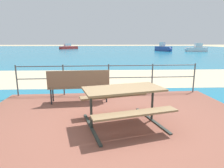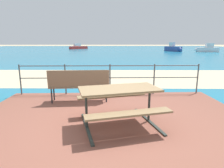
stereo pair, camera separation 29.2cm
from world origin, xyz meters
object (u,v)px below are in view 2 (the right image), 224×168
Objects in this scene: boat_mid at (79,47)px; boat_far at (173,48)px; picnic_table at (119,97)px; park_bench at (79,83)px; boat_near at (207,49)px.

boat_far is at bearing -79.05° from boat_mid.
boat_mid is at bearing 85.65° from picnic_table.
park_bench is 34.56m from boat_near.
picnic_table is 46.85m from boat_mid.
boat_near is at bearing 46.43° from picnic_table.
picnic_table is at bearing 73.17° from boat_near.
boat_mid is at bearing -84.85° from park_bench.
boat_mid is 23.78m from boat_far.
park_bench is 0.41× the size of boat_near.
boat_near is (17.76, 30.58, -0.12)m from picnic_table.
boat_far is at bearing -14.36° from boat_near.
boat_near is 0.90× the size of boat_mid.
picnic_table is 35.37m from boat_near.
park_bench reaches higher than picnic_table.
park_bench is at bearing -127.97° from boat_mid.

